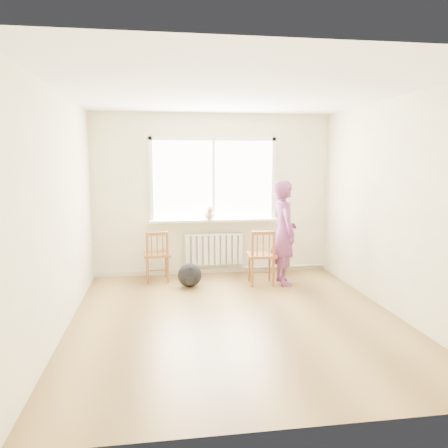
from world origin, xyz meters
name	(u,v)px	position (x,y,z in m)	size (l,w,h in m)	color
floor	(236,319)	(0.00, 0.00, 0.00)	(4.50, 4.50, 0.00)	olive
ceiling	(237,92)	(0.00, 0.00, 2.70)	(4.50, 4.50, 0.00)	white
back_wall	(213,195)	(0.00, 2.25, 1.35)	(4.00, 0.01, 2.70)	#EDE7BD
window	(213,176)	(0.00, 2.22, 1.66)	(2.12, 0.05, 1.42)	white
windowsill	(214,220)	(0.00, 2.14, 0.93)	(2.15, 0.22, 0.04)	white
radiator	(214,249)	(0.00, 2.16, 0.44)	(1.00, 0.12, 0.55)	white
heating_pipe	(284,266)	(1.25, 2.19, 0.08)	(0.04, 0.04, 1.40)	silver
baseboard	(214,270)	(0.00, 2.23, 0.04)	(4.00, 0.03, 0.08)	beige
chair_left	(157,256)	(-0.96, 1.80, 0.42)	(0.43, 0.41, 0.83)	#945B2B
chair_right	(262,257)	(0.65, 1.40, 0.44)	(0.46, 0.44, 0.87)	#945B2B
person	(284,233)	(1.00, 1.42, 0.81)	(0.59, 0.39, 1.63)	#AF3A64
cat	(209,214)	(-0.10, 2.05, 1.05)	(0.18, 0.38, 0.25)	beige
backpack	(190,275)	(-0.47, 1.44, 0.18)	(0.36, 0.27, 0.36)	black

